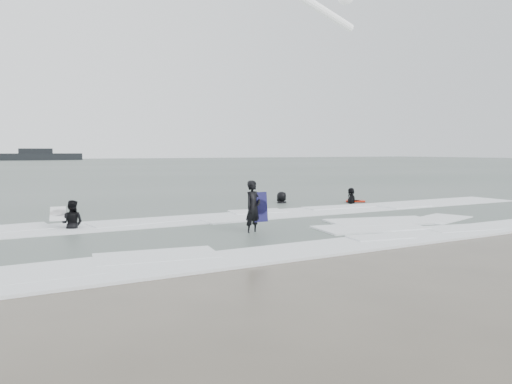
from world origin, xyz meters
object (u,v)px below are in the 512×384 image
surfer_right_far (282,204)px  vessel_horizon (36,156)px  surfer_centre (253,234)px  surfer_wading (72,230)px  surfer_right_near (351,204)px

surfer_right_far → vessel_horizon: bearing=-104.3°
surfer_centre → surfer_right_far: bearing=31.1°
surfer_centre → surfer_wading: bearing=122.6°
surfer_right_far → vessel_horizon: 128.95m
surfer_centre → surfer_right_near: surfer_right_near is taller
surfer_right_near → surfer_right_far: surfer_right_near is taller
surfer_centre → vessel_horizon: vessel_horizon is taller
surfer_right_far → surfer_centre: bearing=38.2°
surfer_centre → surfer_right_far: surfer_right_far is taller
surfer_centre → surfer_right_near: size_ratio=0.88×
vessel_horizon → surfer_centre: bearing=-91.9°
surfer_right_near → surfer_right_far: bearing=-75.8°
surfer_wading → surfer_right_near: bearing=-138.9°
surfer_centre → surfer_wading: 6.09m
surfer_centre → surfer_right_far: 9.04m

